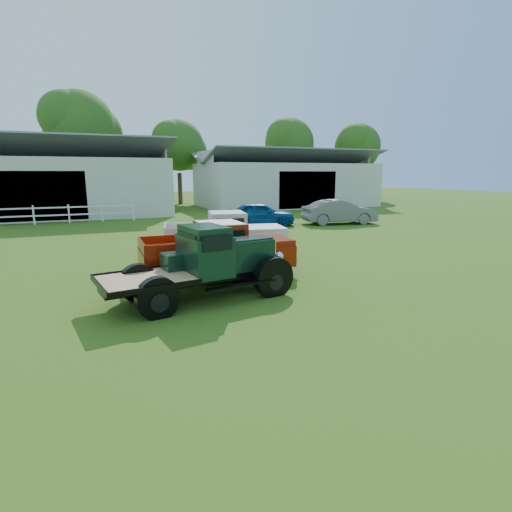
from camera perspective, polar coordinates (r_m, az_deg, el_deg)
name	(u,v)px	position (r m, az deg, el deg)	size (l,w,h in m)	color
ground	(268,309)	(9.64, 1.66, -7.58)	(120.00, 120.00, 0.00)	#3C6115
shed_left	(40,178)	(34.44, -28.48, 9.78)	(18.80, 10.20, 5.60)	silver
shed_right	(285,179)	(39.50, 4.16, 10.95)	(16.80, 9.20, 5.20)	silver
fence_rail	(15,216)	(28.72, -31.15, 4.95)	(14.20, 0.16, 1.20)	white
tree_b	(81,145)	(42.36, -23.70, 14.34)	(6.90, 6.90, 11.50)	#264C1A
tree_c	(179,159)	(42.22, -10.95, 13.41)	(5.40, 5.40, 9.00)	#264C1A
tree_d	(289,156)	(47.58, 4.74, 13.99)	(6.00, 6.00, 10.00)	#264C1A
tree_e	(357,159)	(50.10, 14.21, 13.28)	(5.70, 5.70, 9.50)	#264C1A
vintage_flatbed	(202,263)	(10.24, -7.76, -1.01)	(4.78, 1.89, 1.89)	black
red_pickup	(217,250)	(12.35, -5.55, 0.90)	(4.77, 1.83, 1.74)	maroon
white_pickup	(225,236)	(15.19, -4.47, 2.93)	(4.67, 1.81, 1.72)	#BDB7AE
misc_car_blue	(260,214)	(24.59, 0.63, 6.05)	(1.69, 4.20, 1.43)	navy
misc_car_grey	(340,212)	(25.89, 11.85, 6.18)	(1.60, 4.60, 1.52)	#5F5F5F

